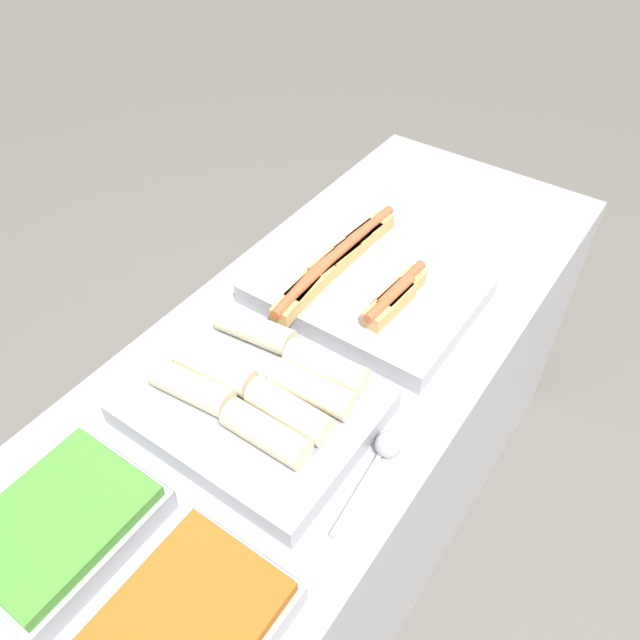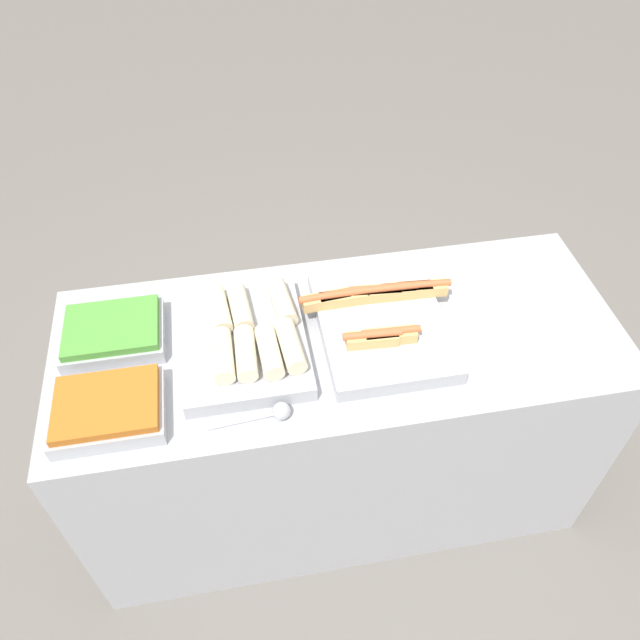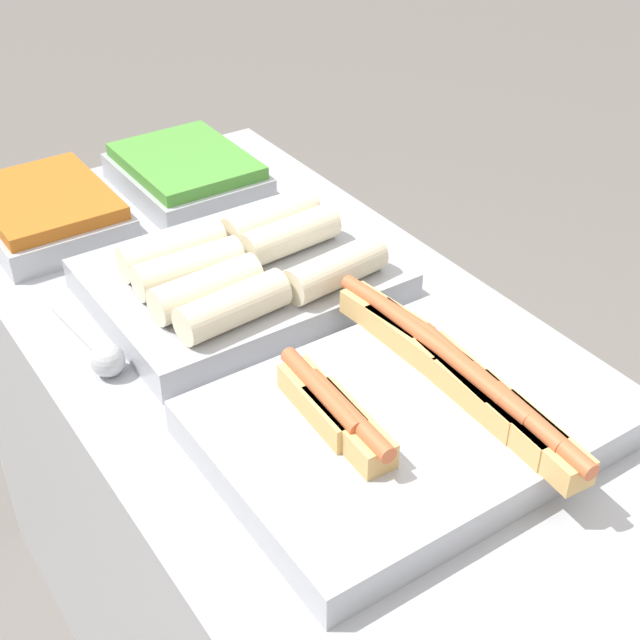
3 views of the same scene
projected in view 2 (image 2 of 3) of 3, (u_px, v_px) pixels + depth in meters
name	position (u px, v px, depth m)	size (l,w,h in m)	color
ground_plane	(335.00, 483.00, 2.53)	(12.00, 12.00, 0.00)	slate
counter	(337.00, 420.00, 2.20)	(1.72, 0.69, 0.89)	#A8AAB2
tray_hotdogs	(381.00, 320.00, 1.88)	(0.47, 0.49, 0.10)	#A8AAB2
tray_wraps	(247.00, 339.00, 1.81)	(0.36, 0.45, 0.11)	#A8AAB2
tray_side_front	(108.00, 410.00, 1.65)	(0.29, 0.23, 0.07)	#A8AAB2
tray_side_back	(113.00, 333.00, 1.84)	(0.29, 0.23, 0.07)	#A8AAB2
serving_spoon_near	(276.00, 412.00, 1.66)	(0.23, 0.05, 0.05)	#B2B5BA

